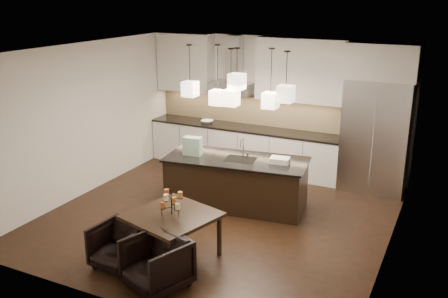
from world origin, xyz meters
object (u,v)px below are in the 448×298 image
at_px(island_body, 236,183).
at_px(dining_table, 173,235).
at_px(armchair_left, 119,246).
at_px(armchair_right, 157,263).
at_px(refrigerator, 376,136).

height_order(island_body, dining_table, island_body).
bearing_deg(armchair_left, armchair_right, -10.65).
bearing_deg(armchair_right, island_body, 113.80).
bearing_deg(dining_table, armchair_left, -118.65).
xyz_separation_m(refrigerator, armchair_right, (-1.87, -4.61, -0.74)).
bearing_deg(island_body, armchair_left, -110.15).
height_order(dining_table, armchair_left, dining_table).
bearing_deg(refrigerator, armchair_right, -112.10).
xyz_separation_m(dining_table, armchair_right, (0.22, -0.75, 0.00)).
height_order(island_body, armchair_left, island_body).
distance_m(island_body, armchair_right, 2.81).
bearing_deg(armchair_left, island_body, 82.00).
distance_m(refrigerator, armchair_right, 5.03).
height_order(dining_table, armchair_right, armchair_right).
bearing_deg(armchair_right, armchair_left, -174.89).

